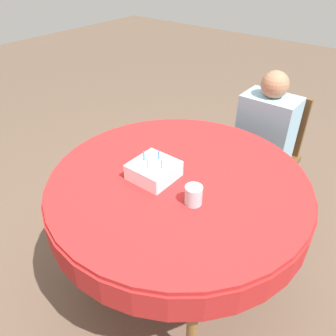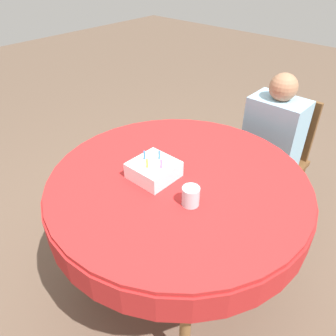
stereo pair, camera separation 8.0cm
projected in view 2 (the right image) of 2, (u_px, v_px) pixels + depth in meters
The scene contains 6 objects.
ground_plane at pixel (176, 279), 2.02m from camera, with size 12.00×12.00×0.00m, color brown.
dining_table at pixel (178, 192), 1.62m from camera, with size 1.27×1.27×0.78m.
chair at pixel (273, 154), 2.32m from camera, with size 0.44×0.44×0.87m.
person at pixel (271, 138), 2.17m from camera, with size 0.35×0.33×1.07m.
birthday_cake at pixel (154, 170), 1.56m from camera, with size 0.20×0.20×0.12m.
drinking_glass at pixel (191, 196), 1.40m from camera, with size 0.08×0.08×0.09m.
Camera 2 is at (0.80, -0.97, 1.72)m, focal length 35.00 mm.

